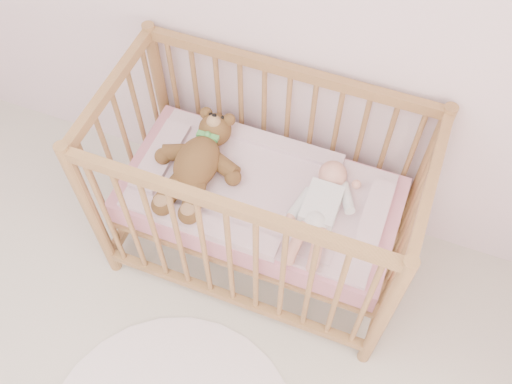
% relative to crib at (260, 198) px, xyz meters
% --- Properties ---
extents(crib, '(1.36, 0.76, 1.00)m').
position_rel_crib_xyz_m(crib, '(0.00, 0.00, 0.00)').
color(crib, '#AB7D48').
rests_on(crib, floor).
extents(mattress, '(1.22, 0.62, 0.13)m').
position_rel_crib_xyz_m(mattress, '(0.00, 0.00, -0.01)').
color(mattress, pink).
rests_on(mattress, crib).
extents(blanket, '(1.10, 0.58, 0.06)m').
position_rel_crib_xyz_m(blanket, '(0.00, 0.00, 0.06)').
color(blanket, pink).
rests_on(blanket, mattress).
extents(baby, '(0.27, 0.56, 0.13)m').
position_rel_crib_xyz_m(baby, '(0.28, -0.02, 0.14)').
color(baby, white).
rests_on(baby, blanket).
extents(teddy_bear, '(0.43, 0.60, 0.17)m').
position_rel_crib_xyz_m(teddy_bear, '(-0.29, -0.02, 0.15)').
color(teddy_bear, brown).
rests_on(teddy_bear, blanket).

